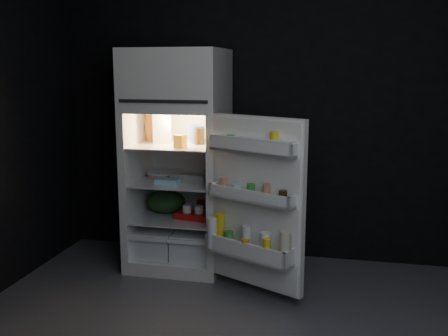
% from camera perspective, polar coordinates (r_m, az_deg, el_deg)
% --- Properties ---
extents(wall_back, '(4.00, 0.00, 2.70)m').
position_cam_1_polar(wall_back, '(4.46, 7.42, 7.14)').
color(wall_back, black).
rests_on(wall_back, ground).
extents(wall_front, '(4.00, 0.00, 2.70)m').
position_cam_1_polar(wall_front, '(1.14, -8.14, -3.94)').
color(wall_front, black).
rests_on(wall_front, ground).
extents(refrigerator, '(0.76, 0.71, 1.78)m').
position_cam_1_polar(refrigerator, '(4.30, -4.94, 1.77)').
color(refrigerator, white).
rests_on(refrigerator, ground).
extents(fridge_door, '(0.73, 0.49, 1.22)m').
position_cam_1_polar(fridge_door, '(3.68, 3.29, -4.12)').
color(fridge_door, white).
rests_on(fridge_door, ground).
extents(milk_jug, '(0.17, 0.17, 0.24)m').
position_cam_1_polar(milk_jug, '(4.30, -6.73, 4.30)').
color(milk_jug, white).
rests_on(milk_jug, refrigerator).
extents(mayo_jar, '(0.12, 0.12, 0.14)m').
position_cam_1_polar(mayo_jar, '(4.28, -2.95, 3.64)').
color(mayo_jar, blue).
rests_on(mayo_jar, refrigerator).
extents(jam_jar, '(0.12, 0.12, 0.13)m').
position_cam_1_polar(jam_jar, '(4.22, -2.72, 3.48)').
color(jam_jar, black).
rests_on(jam_jar, refrigerator).
extents(amber_bottle, '(0.09, 0.09, 0.22)m').
position_cam_1_polar(amber_bottle, '(4.44, -8.09, 4.33)').
color(amber_bottle, '#C96820').
rests_on(amber_bottle, refrigerator).
extents(small_carton, '(0.11, 0.10, 0.10)m').
position_cam_1_polar(small_carton, '(4.05, -4.79, 2.91)').
color(small_carton, orange).
rests_on(small_carton, refrigerator).
extents(egg_carton, '(0.31, 0.16, 0.07)m').
position_cam_1_polar(egg_carton, '(4.21, -3.82, -1.11)').
color(egg_carton, gray).
rests_on(egg_carton, refrigerator).
extents(pie, '(0.32, 0.32, 0.04)m').
position_cam_1_polar(pie, '(4.43, -6.40, -0.73)').
color(pie, tan).
rests_on(pie, refrigerator).
extents(flat_package, '(0.20, 0.12, 0.04)m').
position_cam_1_polar(flat_package, '(4.17, -6.20, -1.49)').
color(flat_package, '#97D8E9').
rests_on(flat_package, refrigerator).
extents(wrapped_pkg, '(0.15, 0.13, 0.05)m').
position_cam_1_polar(wrapped_pkg, '(4.38, -1.83, -0.76)').
color(wrapped_pkg, beige).
rests_on(wrapped_pkg, refrigerator).
extents(produce_bag, '(0.35, 0.31, 0.20)m').
position_cam_1_polar(produce_bag, '(4.45, -6.30, -3.63)').
color(produce_bag, '#193815').
rests_on(produce_bag, refrigerator).
extents(yogurt_tray, '(0.31, 0.21, 0.05)m').
position_cam_1_polar(yogurt_tray, '(4.27, -3.27, -5.21)').
color(yogurt_tray, '#B7130F').
rests_on(yogurt_tray, refrigerator).
extents(small_can_red, '(0.07, 0.07, 0.09)m').
position_cam_1_polar(small_can_red, '(4.52, -2.53, -4.04)').
color(small_can_red, '#B7130F').
rests_on(small_can_red, refrigerator).
extents(small_can_silver, '(0.08, 0.08, 0.09)m').
position_cam_1_polar(small_can_silver, '(4.41, -1.01, -4.40)').
color(small_can_silver, silver).
rests_on(small_can_silver, refrigerator).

